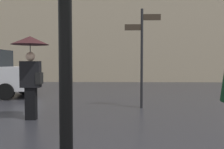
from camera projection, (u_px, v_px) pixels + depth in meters
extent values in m
cylinder|color=black|center=(66.00, 71.00, 1.74)|extent=(0.10, 0.10, 2.65)
cube|color=black|center=(31.00, 104.00, 5.87)|extent=(0.26, 0.16, 0.79)
cube|color=black|center=(31.00, 74.00, 5.83)|extent=(0.47, 0.21, 0.64)
sphere|color=beige|center=(30.00, 57.00, 5.81)|extent=(0.22, 0.22, 0.22)
cube|color=black|center=(39.00, 78.00, 5.83)|extent=(0.12, 0.24, 0.28)
cylinder|color=black|center=(30.00, 51.00, 5.81)|extent=(0.02, 0.02, 0.30)
cone|color=#321618|center=(30.00, 40.00, 5.79)|extent=(0.89, 0.89, 0.20)
cylinder|color=black|center=(24.00, 87.00, 10.65)|extent=(0.62, 0.18, 0.62)
cylinder|color=black|center=(6.00, 92.00, 8.93)|extent=(0.62, 0.18, 0.62)
cylinder|color=black|center=(142.00, 59.00, 7.32)|extent=(0.08, 0.08, 3.00)
cube|color=#33281E|center=(151.00, 17.00, 7.25)|extent=(0.56, 0.04, 0.18)
cube|color=#33281E|center=(133.00, 27.00, 7.28)|extent=(0.52, 0.04, 0.18)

